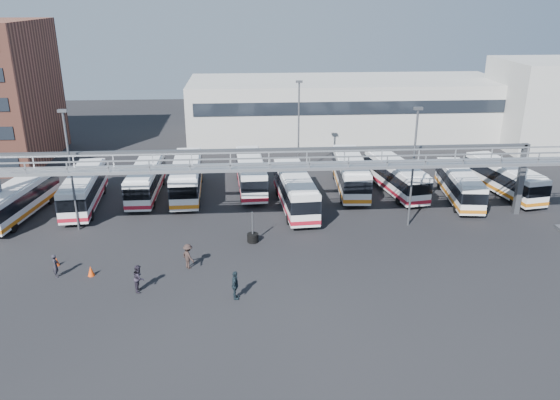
{
  "coord_description": "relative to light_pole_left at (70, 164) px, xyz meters",
  "views": [
    {
      "loc": [
        -1.95,
        -35.3,
        18.51
      ],
      "look_at": [
        0.89,
        6.0,
        2.97
      ],
      "focal_mm": 35.0,
      "sensor_mm": 36.0,
      "label": 1
    }
  ],
  "objects": [
    {
      "name": "ground",
      "position": [
        16.0,
        -8.0,
        -5.73
      ],
      "size": [
        140.0,
        140.0,
        0.0
      ],
      "primitive_type": "plane",
      "color": "black",
      "rests_on": "ground"
    },
    {
      "name": "warehouse",
      "position": [
        28.0,
        30.0,
        -1.73
      ],
      "size": [
        42.0,
        14.0,
        8.0
      ],
      "primitive_type": "cube",
      "color": "#9E9E99",
      "rests_on": "ground"
    },
    {
      "name": "bus_3",
      "position": [
        8.43,
        7.99,
        -3.82
      ],
      "size": [
        3.0,
        11.45,
        3.45
      ],
      "rotation": [
        0.0,
        0.0,
        0.03
      ],
      "color": "silver",
      "rests_on": "ground"
    },
    {
      "name": "cone_left",
      "position": [
        0.21,
        -6.6,
        -5.41
      ],
      "size": [
        0.48,
        0.48,
        0.63
      ],
      "primitive_type": "cone",
      "rotation": [
        0.0,
        0.0,
        0.26
      ],
      "color": "#D13C0B",
      "rests_on": "ground"
    },
    {
      "name": "light_pole_left",
      "position": [
        0.0,
        0.0,
        0.0
      ],
      "size": [
        0.7,
        0.35,
        10.21
      ],
      "color": "#4C4F54",
      "rests_on": "ground"
    },
    {
      "name": "light_pole_mid",
      "position": [
        28.0,
        -1.0,
        0.0
      ],
      "size": [
        0.7,
        0.35,
        10.21
      ],
      "color": "#4C4F54",
      "rests_on": "ground"
    },
    {
      "name": "bus_6",
      "position": [
        24.65,
        8.25,
        -3.83
      ],
      "size": [
        3.31,
        11.4,
        3.42
      ],
      "rotation": [
        0.0,
        0.0,
        -0.06
      ],
      "color": "silver",
      "rests_on": "ground"
    },
    {
      "name": "pedestrian_d",
      "position": [
        13.29,
        -12.17,
        -4.74
      ],
      "size": [
        0.59,
        1.2,
        1.97
      ],
      "primitive_type": "imported",
      "rotation": [
        0.0,
        0.0,
        1.47
      ],
      "color": "#18242B",
      "rests_on": "ground"
    },
    {
      "name": "building_right",
      "position": [
        54.0,
        24.0,
        -0.23
      ],
      "size": [
        14.0,
        12.0,
        11.0
      ],
      "primitive_type": "cube",
      "color": "#B2B2AD",
      "rests_on": "ground"
    },
    {
      "name": "bus_7",
      "position": [
        29.04,
        7.37,
        -3.95
      ],
      "size": [
        4.16,
        10.85,
        3.22
      ],
      "rotation": [
        0.0,
        0.0,
        0.16
      ],
      "color": "silver",
      "rests_on": "ground"
    },
    {
      "name": "pedestrian_b",
      "position": [
        6.89,
        -10.67,
        -4.79
      ],
      "size": [
        0.73,
        0.93,
        1.88
      ],
      "primitive_type": "imported",
      "rotation": [
        0.0,
        0.0,
        1.59
      ],
      "color": "#231F2A",
      "rests_on": "ground"
    },
    {
      "name": "bus_5",
      "position": [
        18.67,
        3.54,
        -3.86
      ],
      "size": [
        3.33,
        11.28,
        3.38
      ],
      "rotation": [
        0.0,
        0.0,
        0.07
      ],
      "color": "silver",
      "rests_on": "ground"
    },
    {
      "name": "bus_4",
      "position": [
        14.69,
        9.19,
        -3.9
      ],
      "size": [
        3.07,
        10.98,
        3.3
      ],
      "rotation": [
        0.0,
        0.0,
        0.05
      ],
      "color": "silver",
      "rests_on": "ground"
    },
    {
      "name": "gantry",
      "position": [
        16.0,
        -2.13,
        -0.22
      ],
      "size": [
        51.4,
        5.15,
        7.1
      ],
      "color": "#999DA2",
      "rests_on": "ground"
    },
    {
      "name": "cone_right",
      "position": [
        3.11,
        -8.35,
        -5.35
      ],
      "size": [
        0.56,
        0.56,
        0.75
      ],
      "primitive_type": "cone",
      "rotation": [
        0.0,
        0.0,
        0.23
      ],
      "color": "#D13C0B",
      "rests_on": "ground"
    },
    {
      "name": "pedestrian_c",
      "position": [
        9.88,
        -7.62,
        -4.79
      ],
      "size": [
        1.3,
        1.37,
        1.87
      ],
      "primitive_type": "imported",
      "rotation": [
        0.0,
        0.0,
        2.26
      ],
      "color": "#2C201D",
      "rests_on": "ground"
    },
    {
      "name": "light_pole_back",
      "position": [
        20.0,
        14.0,
        0.0
      ],
      "size": [
        0.7,
        0.35,
        10.21
      ],
      "color": "#4C4F54",
      "rests_on": "ground"
    },
    {
      "name": "bus_0",
      "position": [
        -5.83,
        3.2,
        -3.97
      ],
      "size": [
        3.89,
        10.71,
        3.18
      ],
      "rotation": [
        0.0,
        0.0,
        -0.14
      ],
      "color": "silver",
      "rests_on": "ground"
    },
    {
      "name": "bus_2",
      "position": [
        4.48,
        7.88,
        -3.96
      ],
      "size": [
        2.46,
        10.54,
        3.2
      ],
      "rotation": [
        0.0,
        0.0,
        -0.0
      ],
      "color": "silver",
      "rests_on": "ground"
    },
    {
      "name": "tire_stack",
      "position": [
        14.6,
        -3.5,
        -5.29
      ],
      "size": [
        0.9,
        0.9,
        2.58
      ],
      "color": "black",
      "rests_on": "ground"
    },
    {
      "name": "bus_9",
      "position": [
        39.58,
        6.05,
        -3.99
      ],
      "size": [
        4.12,
        10.6,
        3.14
      ],
      "rotation": [
        0.0,
        0.0,
        0.17
      ],
      "color": "silver",
      "rests_on": "ground"
    },
    {
      "name": "pedestrian_a",
      "position": [
        0.75,
        -8.32,
        -4.87
      ],
      "size": [
        0.49,
        0.67,
        1.71
      ],
      "primitive_type": "imported",
      "rotation": [
        0.0,
        0.0,
        1.7
      ],
      "color": "#222129",
      "rests_on": "ground"
    },
    {
      "name": "bus_8",
      "position": [
        34.52,
        4.63,
        -4.05
      ],
      "size": [
        3.42,
        10.16,
        3.03
      ],
      "rotation": [
        0.0,
        0.0,
        -0.11
      ],
      "color": "silver",
      "rests_on": "ground"
    },
    {
      "name": "bus_1",
      "position": [
        -0.8,
        5.39,
        -3.91
      ],
      "size": [
        3.26,
        10.97,
        3.29
      ],
      "rotation": [
        0.0,
        0.0,
        0.07
      ],
      "color": "silver",
      "rests_on": "ground"
    }
  ]
}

